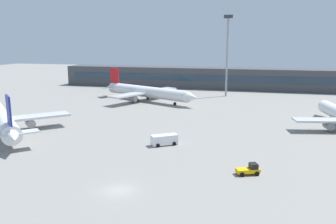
# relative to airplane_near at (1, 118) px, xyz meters

# --- Properties ---
(ground_plane) EXTENTS (400.00, 400.00, 0.00)m
(ground_plane) POSITION_rel_airplane_near_xyz_m (37.84, 16.91, -3.22)
(ground_plane) COLOR gray
(terminal_building) EXTENTS (135.73, 12.13, 9.00)m
(terminal_building) POSITION_rel_airplane_near_xyz_m (37.84, 87.03, 1.28)
(terminal_building) COLOR #3F4247
(terminal_building) RESTS_ON ground_plane
(airplane_near) EXTENTS (32.82, 32.48, 10.56)m
(airplane_near) POSITION_rel_airplane_near_xyz_m (0.00, 0.00, 0.00)
(airplane_near) COLOR white
(airplane_near) RESTS_ON ground_plane
(airplane_far) EXTENTS (39.73, 28.70, 10.55)m
(airplane_far) POSITION_rel_airplane_near_xyz_m (19.59, 47.59, -0.00)
(airplane_far) COLOR silver
(airplane_far) RESTS_ON ground_plane
(baggage_tug_yellow) EXTENTS (3.90, 2.89, 1.75)m
(baggage_tug_yellow) POSITION_rel_airplane_near_xyz_m (55.20, -12.60, -2.42)
(baggage_tug_yellow) COLOR #F2B20C
(baggage_tug_yellow) RESTS_ON ground_plane
(service_van_white) EXTENTS (5.40, 4.63, 2.08)m
(service_van_white) POSITION_rel_airplane_near_xyz_m (38.47, -0.88, -2.11)
(service_van_white) COLOR white
(service_van_white) RESTS_ON ground_plane
(floodlight_tower_west) EXTENTS (3.20, 0.80, 29.64)m
(floodlight_tower_west) POSITION_rel_airplane_near_xyz_m (44.87, 65.42, 13.68)
(floodlight_tower_west) COLOR gray
(floodlight_tower_west) RESTS_ON ground_plane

